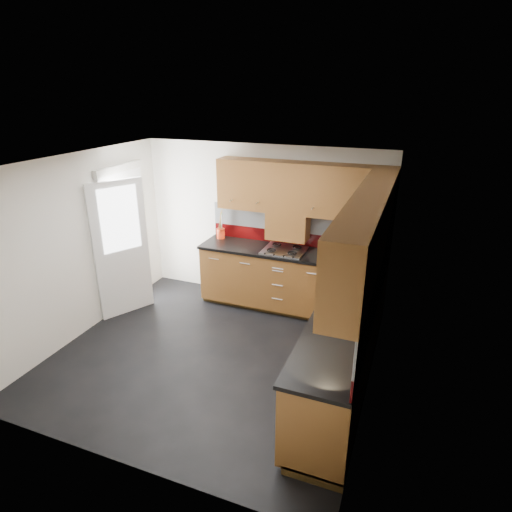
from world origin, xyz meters
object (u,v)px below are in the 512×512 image
at_px(toaster, 365,254).
at_px(food_processor, 364,264).
at_px(utensil_pot, 221,232).
at_px(gas_hob, 284,250).

distance_m(toaster, food_processor, 0.47).
bearing_deg(utensil_pot, food_processor, -14.18).
height_order(utensil_pot, food_processor, utensil_pot).
bearing_deg(toaster, gas_hob, -176.36).
xyz_separation_m(gas_hob, utensil_pot, (-1.10, 0.19, 0.08)).
bearing_deg(gas_hob, food_processor, -18.14).
xyz_separation_m(gas_hob, food_processor, (1.19, -0.39, 0.12)).
height_order(utensil_pot, toaster, utensil_pot).
height_order(gas_hob, utensil_pot, utensil_pot).
relative_size(gas_hob, utensil_pot, 1.33).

